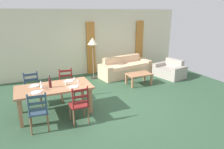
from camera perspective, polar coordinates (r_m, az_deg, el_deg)
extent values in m
cube|color=#305137|center=(6.03, -0.93, -8.34)|extent=(9.60, 9.60, 0.02)
cube|color=beige|center=(8.65, -9.86, 8.73)|extent=(9.60, 0.16, 2.70)
cube|color=#BC7832|center=(8.72, -5.96, 7.29)|extent=(0.35, 0.08, 2.20)
cube|color=#BC7832|center=(9.74, 7.67, 8.27)|extent=(0.35, 0.08, 2.20)
cube|color=#B17651|center=(5.44, -16.02, -3.52)|extent=(1.90, 0.96, 0.05)
cube|color=#B17651|center=(5.20, -24.39, -9.96)|extent=(0.08, 0.08, 0.70)
cube|color=#B17651|center=(5.41, -6.08, -7.33)|extent=(0.08, 0.08, 0.70)
cube|color=#B17651|center=(5.90, -24.53, -6.77)|extent=(0.08, 0.08, 0.70)
cube|color=#B17651|center=(6.08, -8.38, -4.58)|extent=(0.08, 0.08, 0.70)
cube|color=#2F465A|center=(4.90, -20.03, -9.82)|extent=(0.44, 0.43, 0.03)
cylinder|color=brown|center=(5.16, -21.85, -11.48)|extent=(0.04, 0.04, 0.43)
cylinder|color=brown|center=(5.16, -17.80, -11.07)|extent=(0.04, 0.04, 0.43)
cylinder|color=brown|center=(4.87, -21.85, -13.34)|extent=(0.04, 0.04, 0.43)
cylinder|color=brown|center=(4.86, -17.52, -12.89)|extent=(0.04, 0.04, 0.43)
cylinder|color=#2F465A|center=(4.65, -22.53, -8.07)|extent=(0.04, 0.04, 0.50)
cylinder|color=#2F465A|center=(4.64, -18.07, -7.60)|extent=(0.04, 0.04, 0.50)
cube|color=#2F465A|center=(4.69, -20.13, -9.28)|extent=(0.38, 0.05, 0.06)
cube|color=#2F465A|center=(4.63, -20.32, -7.62)|extent=(0.38, 0.05, 0.06)
cube|color=#2F465A|center=(4.57, -20.52, -5.91)|extent=(0.38, 0.05, 0.06)
cube|color=maroon|center=(4.99, -9.36, -8.44)|extent=(0.43, 0.41, 0.03)
cylinder|color=brown|center=(5.20, -11.72, -10.31)|extent=(0.04, 0.04, 0.43)
cylinder|color=brown|center=(5.29, -7.89, -9.63)|extent=(0.04, 0.04, 0.43)
cylinder|color=brown|center=(4.91, -10.68, -12.01)|extent=(0.04, 0.04, 0.43)
cylinder|color=brown|center=(5.00, -6.64, -11.24)|extent=(0.04, 0.04, 0.43)
cylinder|color=maroon|center=(4.69, -11.02, -6.74)|extent=(0.04, 0.04, 0.50)
cylinder|color=maroon|center=(4.78, -6.84, -6.05)|extent=(0.04, 0.04, 0.50)
cube|color=maroon|center=(4.79, -8.83, -7.82)|extent=(0.38, 0.03, 0.06)
cube|color=maroon|center=(4.73, -8.92, -6.18)|extent=(0.38, 0.03, 0.06)
cube|color=maroon|center=(4.67, -9.00, -4.49)|extent=(0.38, 0.03, 0.06)
cube|color=navy|center=(6.19, -21.35, -4.29)|extent=(0.44, 0.43, 0.03)
cylinder|color=brown|center=(6.13, -19.24, -6.57)|extent=(0.04, 0.04, 0.43)
cylinder|color=brown|center=(6.10, -22.58, -7.08)|extent=(0.04, 0.04, 0.43)
cylinder|color=brown|center=(6.44, -19.75, -5.46)|extent=(0.04, 0.04, 0.43)
cylinder|color=brown|center=(6.41, -22.92, -5.93)|extent=(0.04, 0.04, 0.43)
cylinder|color=navy|center=(6.28, -20.20, -1.30)|extent=(0.04, 0.04, 0.50)
cylinder|color=navy|center=(6.25, -23.45, -1.77)|extent=(0.04, 0.04, 0.50)
cube|color=navy|center=(6.30, -21.69, -2.65)|extent=(0.38, 0.05, 0.06)
cube|color=navy|center=(6.26, -21.84, -1.36)|extent=(0.38, 0.05, 0.06)
cube|color=navy|center=(6.21, -21.99, -0.05)|extent=(0.38, 0.05, 0.06)
cube|color=maroon|center=(6.26, -12.53, -3.22)|extent=(0.45, 0.43, 0.03)
cylinder|color=brown|center=(6.21, -10.53, -5.55)|extent=(0.04, 0.04, 0.43)
cylinder|color=brown|center=(6.17, -13.83, -5.93)|extent=(0.04, 0.04, 0.43)
cylinder|color=brown|center=(6.52, -11.04, -4.45)|extent=(0.04, 0.04, 0.43)
cylinder|color=brown|center=(6.48, -14.19, -4.80)|extent=(0.04, 0.04, 0.43)
cylinder|color=maroon|center=(6.36, -11.29, -0.32)|extent=(0.04, 0.04, 0.50)
cylinder|color=maroon|center=(6.32, -14.51, -0.65)|extent=(0.04, 0.04, 0.50)
cube|color=maroon|center=(6.38, -12.82, -1.60)|extent=(0.38, 0.05, 0.06)
cube|color=maroon|center=(6.33, -12.91, -0.32)|extent=(0.38, 0.05, 0.06)
cube|color=maroon|center=(6.29, -13.00, 0.99)|extent=(0.38, 0.05, 0.06)
cylinder|color=white|center=(5.16, -20.55, -4.72)|extent=(0.24, 0.24, 0.02)
cube|color=silver|center=(5.16, -22.20, -4.99)|extent=(0.02, 0.17, 0.01)
cylinder|color=white|center=(5.27, -10.80, -3.42)|extent=(0.24, 0.24, 0.02)
cube|color=silver|center=(5.25, -12.38, -3.70)|extent=(0.02, 0.17, 0.01)
cylinder|color=white|center=(5.63, -20.97, -2.95)|extent=(0.24, 0.24, 0.02)
cube|color=silver|center=(5.63, -22.48, -3.20)|extent=(0.03, 0.17, 0.01)
cylinder|color=white|center=(5.74, -12.02, -1.79)|extent=(0.24, 0.24, 0.02)
cube|color=silver|center=(5.71, -13.48, -2.04)|extent=(0.02, 0.17, 0.01)
cylinder|color=#471919|center=(5.36, -17.02, -2.41)|extent=(0.07, 0.07, 0.22)
cylinder|color=#471919|center=(5.31, -17.16, -0.89)|extent=(0.02, 0.02, 0.08)
cylinder|color=black|center=(5.30, -17.21, -0.39)|extent=(0.03, 0.03, 0.02)
cylinder|color=white|center=(5.26, -19.03, -4.20)|extent=(0.06, 0.06, 0.01)
cylinder|color=white|center=(5.25, -19.07, -3.82)|extent=(0.01, 0.01, 0.07)
cone|color=white|center=(5.22, -19.15, -3.02)|extent=(0.06, 0.06, 0.08)
cylinder|color=white|center=(5.43, -9.53, -2.80)|extent=(0.06, 0.06, 0.01)
cylinder|color=white|center=(5.42, -9.55, -2.43)|extent=(0.01, 0.01, 0.07)
cone|color=white|center=(5.39, -9.59, -1.65)|extent=(0.06, 0.06, 0.08)
cylinder|color=white|center=(5.55, -19.27, -3.14)|extent=(0.06, 0.06, 0.01)
cylinder|color=white|center=(5.53, -19.31, -2.77)|extent=(0.01, 0.01, 0.07)
cone|color=white|center=(5.51, -19.38, -2.01)|extent=(0.06, 0.06, 0.08)
cylinder|color=white|center=(5.66, -10.51, -2.02)|extent=(0.06, 0.06, 0.01)
cylinder|color=white|center=(5.65, -10.53, -1.66)|extent=(0.01, 0.01, 0.07)
cone|color=white|center=(5.62, -10.57, -0.91)|extent=(0.06, 0.06, 0.08)
cylinder|color=beige|center=(5.46, -12.76, -2.40)|extent=(0.07, 0.07, 0.09)
cylinder|color=beige|center=(5.38, -19.14, -3.27)|extent=(0.07, 0.07, 0.09)
cube|color=#DEB68D|center=(8.55, 3.90, 0.95)|extent=(1.90, 1.06, 0.40)
cube|color=#DEB68D|center=(8.73, 2.75, 2.68)|extent=(1.81, 0.46, 0.80)
cube|color=#DEB68D|center=(9.16, 9.04, 2.46)|extent=(0.36, 0.83, 0.58)
cube|color=#DEB68D|center=(7.98, -1.97, 0.46)|extent=(0.36, 0.83, 0.58)
cube|color=beige|center=(8.72, 6.51, 2.96)|extent=(0.94, 0.76, 0.12)
cube|color=beige|center=(8.19, 1.62, 2.14)|extent=(0.94, 0.76, 0.12)
cube|color=#B17651|center=(7.51, 7.62, 0.11)|extent=(0.90, 0.56, 0.04)
cube|color=#B17651|center=(7.19, 5.81, -2.36)|extent=(0.06, 0.06, 0.38)
cube|color=#B17651|center=(7.61, 11.03, -1.50)|extent=(0.06, 0.06, 0.38)
cube|color=#B17651|center=(7.57, 4.07, -1.31)|extent=(0.06, 0.06, 0.38)
cube|color=#B17651|center=(7.97, 9.14, -0.54)|extent=(0.06, 0.06, 0.38)
cube|color=#A59B90|center=(8.69, 15.79, 0.53)|extent=(0.94, 0.94, 0.38)
cube|color=#A59B90|center=(8.88, 17.09, 1.90)|extent=(0.35, 0.82, 0.72)
cube|color=#A59B90|center=(8.40, 18.41, 0.20)|extent=(0.82, 0.33, 0.52)
cube|color=#A59B90|center=(8.97, 13.40, 1.69)|extent=(0.82, 0.33, 0.52)
cylinder|color=#332D28|center=(8.30, -5.19, -0.92)|extent=(0.28, 0.28, 0.03)
cylinder|color=gray|center=(8.12, -5.32, 3.72)|extent=(0.03, 0.03, 1.35)
cone|color=beige|center=(7.97, -5.48, 9.35)|extent=(0.40, 0.40, 0.26)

